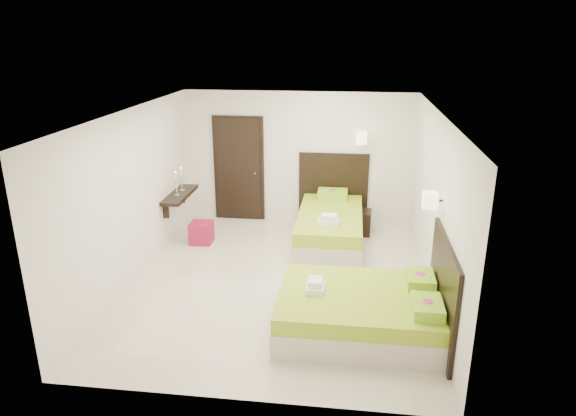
# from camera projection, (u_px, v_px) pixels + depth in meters

# --- Properties ---
(floor) EXTENTS (5.50, 5.50, 0.00)m
(floor) POSITION_uv_depth(u_px,v_px,m) (279.00, 281.00, 7.97)
(floor) COLOR beige
(floor) RESTS_ON ground
(bed_single) EXTENTS (1.37, 2.28, 1.88)m
(bed_single) POSITION_uv_depth(u_px,v_px,m) (330.00, 224.00, 9.36)
(bed_single) COLOR beige
(bed_single) RESTS_ON ground
(bed_double) EXTENTS (2.07, 1.76, 1.71)m
(bed_double) POSITION_uv_depth(u_px,v_px,m) (366.00, 310.00, 6.54)
(bed_double) COLOR beige
(bed_double) RESTS_ON ground
(nightstand) EXTENTS (0.53, 0.48, 0.45)m
(nightstand) POSITION_uv_depth(u_px,v_px,m) (357.00, 222.00, 9.80)
(nightstand) COLOR black
(nightstand) RESTS_ON ground
(ottoman) EXTENTS (0.40, 0.40, 0.39)m
(ottoman) POSITION_uv_depth(u_px,v_px,m) (201.00, 233.00, 9.36)
(ottoman) COLOR maroon
(ottoman) RESTS_ON ground
(door) EXTENTS (1.02, 0.15, 2.14)m
(door) POSITION_uv_depth(u_px,v_px,m) (239.00, 169.00, 10.30)
(door) COLOR black
(door) RESTS_ON ground
(console_shelf) EXTENTS (0.35, 1.20, 0.78)m
(console_shelf) POSITION_uv_depth(u_px,v_px,m) (179.00, 195.00, 9.45)
(console_shelf) COLOR black
(console_shelf) RESTS_ON ground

